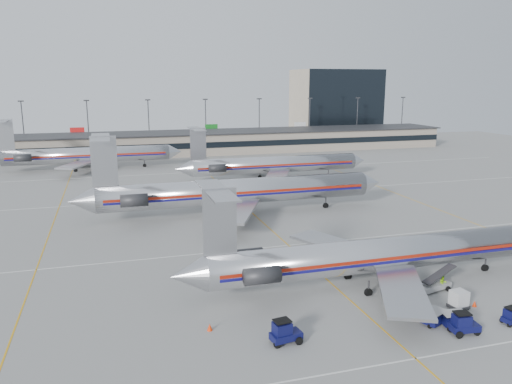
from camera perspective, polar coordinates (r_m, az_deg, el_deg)
name	(u,v)px	position (r m, az deg, el deg)	size (l,w,h in m)	color
ground	(320,273)	(55.84, 7.31, -9.20)	(260.00, 260.00, 0.00)	gray
apron_markings	(288,245)	(64.53, 3.72, -6.09)	(160.00, 0.15, 0.02)	silver
terminal	(185,143)	(147.90, -8.14, 5.61)	(162.00, 17.00, 6.25)	gray
light_mast_row	(178,120)	(161.21, -8.94, 8.08)	(163.60, 0.40, 15.28)	#38383D
distant_building	(335,104)	(194.30, 9.04, 9.96)	(30.00, 20.00, 25.00)	tan
jet_foreground	(375,255)	(52.71, 13.48, -6.98)	(43.19, 25.43, 11.30)	silver
jet_second_row	(232,191)	(77.96, -2.78, 0.08)	(50.19, 29.55, 13.14)	silver
jet_third_row	(272,164)	(106.17, 1.79, 3.17)	(42.42, 26.09, 11.60)	silver
jet_back_row	(84,155)	(125.61, -19.05, 4.03)	(44.73, 27.52, 12.23)	silver
tug_left	(284,333)	(41.47, 3.25, -15.75)	(2.66, 1.60, 2.04)	#0A0C3B
tug_center	(463,324)	(46.06, 22.59, -13.78)	(2.54, 1.47, 1.96)	#0A0C3B
tug_right	(512,316)	(49.62, 27.22, -12.53)	(2.05, 1.23, 1.57)	#0A0C3B
cart_inner	(434,317)	(47.04, 19.65, -13.30)	(2.57, 2.23, 1.22)	#0A0C3B
cart_outer	(454,319)	(47.32, 21.67, -13.31)	(2.33, 1.77, 1.21)	#0A0C3B
uld_container	(459,300)	(50.69, 22.17, -11.32)	(1.78, 1.54, 1.73)	#2D2D30
belt_loader	(434,285)	(53.92, 19.66, -9.94)	(4.66, 2.21, 2.39)	gray
ramp_worker_near	(403,301)	(48.62, 16.47, -11.89)	(0.65, 0.43, 1.79)	#96E915
ramp_worker_far	(443,283)	(54.31, 20.57, -9.69)	(0.75, 0.59, 1.55)	#8ACE13
cone_right	(475,304)	(51.88, 23.71, -11.61)	(0.42, 0.42, 0.57)	#EF3207
cone_left	(210,327)	(43.73, -5.31, -15.12)	(0.46, 0.46, 0.63)	#EF3207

